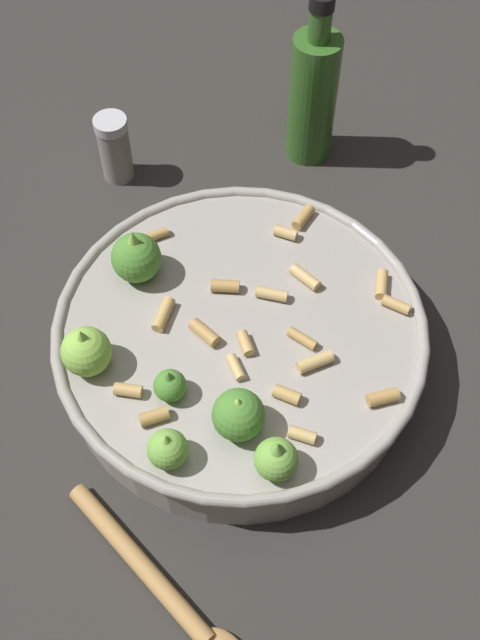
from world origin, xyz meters
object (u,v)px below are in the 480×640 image
Objects in this scene: wooden_spoon at (166,593)px; pepper_shaker at (115,148)px; cooking_pan at (237,341)px; olive_oil_bottle at (313,94)px.

pepper_shaker is at bearing 41.80° from wooden_spoon.
wooden_spoon is at bearing -138.20° from pepper_shaker.
wooden_spoon is (-0.22, -0.07, -0.03)m from cooking_pan.
pepper_shaker is 0.39× the size of wooden_spoon.
cooking_pan is 0.31m from olive_oil_bottle.
pepper_shaker reaches higher than wooden_spoon.
wooden_spoon is (-0.51, -0.15, -0.08)m from olive_oil_bottle.
olive_oil_bottle is 0.96× the size of wooden_spoon.
olive_oil_bottle reaches higher than pepper_shaker.
pepper_shaker is at bearing 132.43° from olive_oil_bottle.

